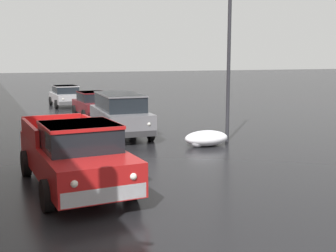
{
  "coord_description": "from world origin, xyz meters",
  "views": [
    {
      "loc": [
        -3.72,
        -3.3,
        3.29
      ],
      "look_at": [
        1.49,
        8.74,
        1.23
      ],
      "focal_mm": 46.31,
      "sensor_mm": 36.0,
      "label": 1
    }
  ],
  "objects_px": {
    "street_lamp_post": "(229,56)",
    "sedan_silver_parked_far_down_block": "(66,95)",
    "sedan_maroon_parked_kerbside_mid": "(94,104)",
    "suv_grey_parked_kerbside_close": "(120,113)",
    "pickup_truck_red_approaching_near_lane": "(74,154)"
  },
  "relations": [
    {
      "from": "street_lamp_post",
      "to": "sedan_maroon_parked_kerbside_mid",
      "type": "bearing_deg",
      "value": 108.83
    },
    {
      "from": "sedan_maroon_parked_kerbside_mid",
      "to": "sedan_silver_parked_far_down_block",
      "type": "xyz_separation_m",
      "value": [
        -0.43,
        6.21,
        0.0
      ]
    },
    {
      "from": "sedan_maroon_parked_kerbside_mid",
      "to": "street_lamp_post",
      "type": "distance_m",
      "value": 10.06
    },
    {
      "from": "sedan_maroon_parked_kerbside_mid",
      "to": "suv_grey_parked_kerbside_close",
      "type": "bearing_deg",
      "value": -93.98
    },
    {
      "from": "suv_grey_parked_kerbside_close",
      "to": "sedan_silver_parked_far_down_block",
      "type": "relative_size",
      "value": 1.2
    },
    {
      "from": "sedan_maroon_parked_kerbside_mid",
      "to": "street_lamp_post",
      "type": "bearing_deg",
      "value": -71.17
    },
    {
      "from": "suv_grey_parked_kerbside_close",
      "to": "sedan_silver_parked_far_down_block",
      "type": "distance_m",
      "value": 12.57
    },
    {
      "from": "suv_grey_parked_kerbside_close",
      "to": "pickup_truck_red_approaching_near_lane",
      "type": "bearing_deg",
      "value": -116.06
    },
    {
      "from": "pickup_truck_red_approaching_near_lane",
      "to": "sedan_maroon_parked_kerbside_mid",
      "type": "height_order",
      "value": "pickup_truck_red_approaching_near_lane"
    },
    {
      "from": "sedan_silver_parked_far_down_block",
      "to": "pickup_truck_red_approaching_near_lane",
      "type": "bearing_deg",
      "value": -99.71
    },
    {
      "from": "pickup_truck_red_approaching_near_lane",
      "to": "sedan_silver_parked_far_down_block",
      "type": "height_order",
      "value": "pickup_truck_red_approaching_near_lane"
    },
    {
      "from": "street_lamp_post",
      "to": "sedan_silver_parked_far_down_block",
      "type": "bearing_deg",
      "value": 103.01
    },
    {
      "from": "suv_grey_parked_kerbside_close",
      "to": "sedan_silver_parked_far_down_block",
      "type": "bearing_deg",
      "value": 89.92
    },
    {
      "from": "sedan_silver_parked_far_down_block",
      "to": "street_lamp_post",
      "type": "height_order",
      "value": "street_lamp_post"
    },
    {
      "from": "suv_grey_parked_kerbside_close",
      "to": "sedan_maroon_parked_kerbside_mid",
      "type": "bearing_deg",
      "value": 86.02
    }
  ]
}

